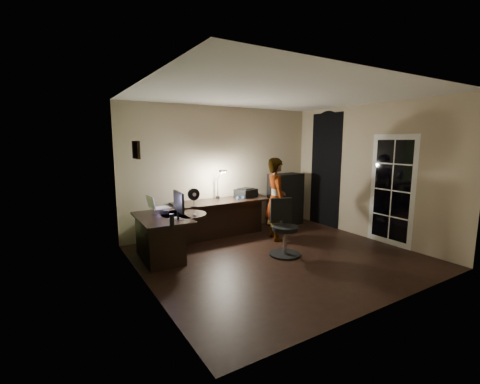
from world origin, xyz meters
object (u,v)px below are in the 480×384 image
desk_right (221,218)px  office_chair (285,228)px  cabinet (285,199)px  desk_left (163,238)px  monitor (178,210)px  person (276,199)px

desk_right → office_chair: size_ratio=2.06×
cabinet → desk_left: bearing=-170.7°
desk_right → cabinet: size_ratio=1.65×
desk_left → monitor: size_ratio=2.49×
desk_left → desk_right: bearing=26.6°
cabinet → person: size_ratio=0.74×
desk_left → monitor: monitor is taller
monitor → office_chair: bearing=-14.7°
monitor → office_chair: size_ratio=0.52×
monitor → person: bearing=10.7°
desk_right → person: size_ratio=1.22×
person → desk_left: bearing=104.4°
monitor → office_chair: 1.86m
office_chair → person: (0.42, 0.83, 0.34)m
cabinet → monitor: size_ratio=2.39×
desk_right → person: person is taller
desk_left → office_chair: bearing=-24.8°
monitor → office_chair: (1.71, -0.61, -0.40)m
desk_right → person: (0.82, -0.79, 0.45)m
desk_right → office_chair: 1.67m
desk_left → desk_right: size_ratio=0.63×
desk_left → desk_right: desk_right is taller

